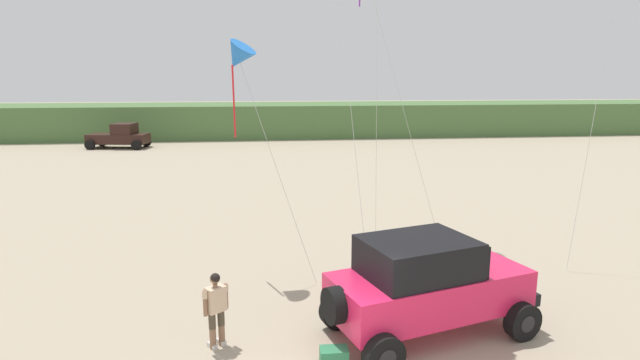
% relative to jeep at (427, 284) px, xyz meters
% --- Properties ---
extents(dune_ridge, '(90.00, 8.18, 3.02)m').
position_rel_jeep_xyz_m(dune_ridge, '(2.87, 39.66, 0.31)').
color(dune_ridge, '#4C703D').
rests_on(dune_ridge, ground_plane).
extents(jeep, '(5.02, 3.51, 2.26)m').
position_rel_jeep_xyz_m(jeep, '(0.00, 0.00, 0.00)').
color(jeep, '#EA2151').
rests_on(jeep, ground_plane).
extents(person_watching, '(0.52, 0.46, 1.67)m').
position_rel_jeep_xyz_m(person_watching, '(-4.59, -0.01, -0.26)').
color(person_watching, '#8C664C').
rests_on(person_watching, ground_plane).
extents(cooler_box, '(0.57, 0.37, 0.38)m').
position_rel_jeep_xyz_m(cooler_box, '(-2.22, -1.05, -1.01)').
color(cooler_box, '#2D7F51').
rests_on(cooler_box, ground_plane).
extents(distant_pickup, '(4.84, 3.03, 1.98)m').
position_rel_jeep_xyz_m(distant_pickup, '(-14.76, 31.95, -0.26)').
color(distant_pickup, black).
rests_on(distant_pickup, ground_plane).
extents(kite_yellow_diamond, '(2.65, 1.85, 6.71)m').
position_rel_jeep_xyz_m(kite_yellow_diamond, '(-4.14, 4.24, 4.97)').
color(kite_yellow_diamond, blue).
rests_on(kite_yellow_diamond, ground_plane).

